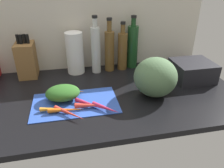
{
  "coord_description": "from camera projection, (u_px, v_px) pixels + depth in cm",
  "views": [
    {
      "loc": [
        -6.87,
        -103.91,
        60.5
      ],
      "look_at": [
        12.06,
        -11.89,
        10.69
      ],
      "focal_mm": 34.49,
      "sensor_mm": 36.0,
      "label": 1
    }
  ],
  "objects": [
    {
      "name": "ground_plane",
      "position": [
        87.0,
        96.0,
        1.2
      ],
      "size": [
        170.0,
        80.0,
        3.0
      ],
      "primitive_type": "cube",
      "color": "black"
    },
    {
      "name": "wall_back",
      "position": [
        78.0,
        24.0,
        1.39
      ],
      "size": [
        170.0,
        3.0,
        60.0
      ],
      "primitive_type": "cube",
      "color": "beige",
      "rests_on": "ground_plane"
    },
    {
      "name": "cutting_board",
      "position": [
        75.0,
        103.0,
        1.1
      ],
      "size": [
        43.29,
        26.07,
        0.8
      ],
      "primitive_type": "cube",
      "color": "#2D51B7",
      "rests_on": "ground_plane"
    },
    {
      "name": "carrot_0",
      "position": [
        106.0,
        108.0,
        1.03
      ],
      "size": [
        12.69,
        12.01,
        2.55
      ],
      "primitive_type": "cone",
      "rotation": [
        0.0,
        1.57,
        -0.75
      ],
      "color": "#B2264C",
      "rests_on": "cutting_board"
    },
    {
      "name": "carrot_1",
      "position": [
        89.0,
        105.0,
        1.05
      ],
      "size": [
        14.4,
        5.17,
        2.77
      ],
      "primitive_type": "cone",
      "rotation": [
        0.0,
        1.57,
        -0.17
      ],
      "color": "red",
      "rests_on": "cutting_board"
    },
    {
      "name": "carrot_2",
      "position": [
        68.0,
        92.0,
        1.16
      ],
      "size": [
        18.01,
        5.02,
        2.49
      ],
      "primitive_type": "cone",
      "rotation": [
        0.0,
        1.57,
        -0.14
      ],
      "color": "orange",
      "rests_on": "cutting_board"
    },
    {
      "name": "carrot_3",
      "position": [
        70.0,
        96.0,
        1.12
      ],
      "size": [
        13.17,
        13.57,
        3.44
      ],
      "primitive_type": "cone",
      "rotation": [
        0.0,
        1.57,
        -0.81
      ],
      "color": "red",
      "rests_on": "cutting_board"
    },
    {
      "name": "carrot_4",
      "position": [
        90.0,
        104.0,
        1.06
      ],
      "size": [
        14.69,
        13.04,
        2.33
      ],
      "primitive_type": "cone",
      "rotation": [
        0.0,
        1.57,
        -0.71
      ],
      "color": "#B2264C",
      "rests_on": "cutting_board"
    },
    {
      "name": "carrot_5",
      "position": [
        51.0,
        109.0,
        1.03
      ],
      "size": [
        10.68,
        3.09,
        2.14
      ],
      "primitive_type": "cone",
      "rotation": [
        0.0,
        1.57,
        -0.09
      ],
      "color": "orange",
      "rests_on": "cutting_board"
    },
    {
      "name": "carrot_6",
      "position": [
        66.0,
        110.0,
        1.02
      ],
      "size": [
        16.88,
        4.34,
        2.41
      ],
      "primitive_type": "cone",
      "rotation": [
        0.0,
        1.57,
        -0.12
      ],
      "color": "orange",
      "rests_on": "cutting_board"
    },
    {
      "name": "carrot_7",
      "position": [
        69.0,
        113.0,
        0.99
      ],
      "size": [
        14.55,
        13.9,
        2.25
      ],
      "primitive_type": "cone",
      "rotation": [
        0.0,
        1.57,
        -0.76
      ],
      "color": "red",
      "rests_on": "cutting_board"
    },
    {
      "name": "carrot_greens_pile",
      "position": [
        63.0,
        93.0,
        1.11
      ],
      "size": [
        17.61,
        13.54,
        7.45
      ],
      "primitive_type": "ellipsoid",
      "color": "#2D6023",
      "rests_on": "cutting_board"
    },
    {
      "name": "winter_squash",
      "position": [
        155.0,
        77.0,
        1.14
      ],
      "size": [
        23.0,
        22.62,
        21.01
      ],
      "primitive_type": "ellipsoid",
      "color": "#4C6B47",
      "rests_on": "ground_plane"
    },
    {
      "name": "knife_block",
      "position": [
        27.0,
        59.0,
        1.35
      ],
      "size": [
        11.0,
        15.82,
        27.05
      ],
      "color": "brown",
      "rests_on": "ground_plane"
    },
    {
      "name": "paper_towel_roll",
      "position": [
        75.0,
        53.0,
        1.38
      ],
      "size": [
        11.09,
        11.09,
        26.78
      ],
      "primitive_type": "cylinder",
      "color": "white",
      "rests_on": "ground_plane"
    },
    {
      "name": "bottle_0",
      "position": [
        96.0,
        49.0,
        1.38
      ],
      "size": [
        5.98,
        5.98,
        36.8
      ],
      "color": "silver",
      "rests_on": "ground_plane"
    },
    {
      "name": "bottle_1",
      "position": [
        109.0,
        50.0,
        1.41
      ],
      "size": [
        6.3,
        6.3,
        34.86
      ],
      "color": "brown",
      "rests_on": "ground_plane"
    },
    {
      "name": "bottle_2",
      "position": [
        122.0,
        50.0,
        1.43
      ],
      "size": [
        6.38,
        6.38,
        32.06
      ],
      "color": "brown",
      "rests_on": "ground_plane"
    },
    {
      "name": "bottle_3",
      "position": [
        132.0,
        46.0,
        1.46
      ],
      "size": [
        7.27,
        7.27,
        35.2
      ],
      "color": "#19421E",
      "rests_on": "ground_plane"
    },
    {
      "name": "dish_rack",
      "position": [
        192.0,
        71.0,
        1.32
      ],
      "size": [
        23.5,
        21.05,
        11.53
      ],
      "primitive_type": "cube",
      "color": "black",
      "rests_on": "ground_plane"
    }
  ]
}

